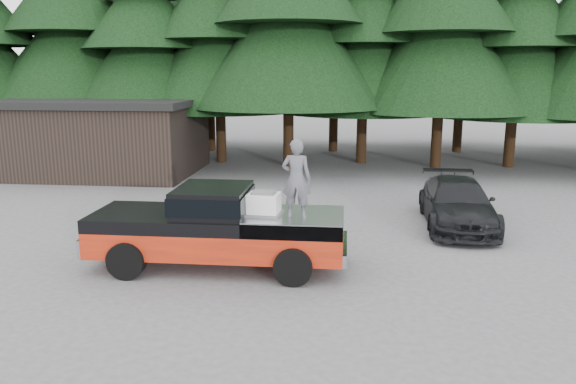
# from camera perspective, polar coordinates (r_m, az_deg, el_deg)

# --- Properties ---
(ground) EXTENTS (120.00, 120.00, 0.00)m
(ground) POSITION_cam_1_polar(r_m,az_deg,el_deg) (12.98, -2.29, -8.16)
(ground) COLOR #4A4B4D
(ground) RESTS_ON ground
(pickup_truck) EXTENTS (6.00, 2.04, 1.33)m
(pickup_truck) POSITION_cam_1_polar(r_m,az_deg,el_deg) (13.22, -7.10, -4.81)
(pickup_truck) COLOR red
(pickup_truck) RESTS_ON ground
(truck_cab) EXTENTS (1.66, 1.90, 0.59)m
(truck_cab) POSITION_cam_1_polar(r_m,az_deg,el_deg) (13.00, -7.64, -0.75)
(truck_cab) COLOR black
(truck_cab) RESTS_ON pickup_truck
(air_compressor) EXTENTS (0.74, 0.63, 0.48)m
(air_compressor) POSITION_cam_1_polar(r_m,az_deg,el_deg) (12.63, -2.47, -1.30)
(air_compressor) COLOR silver
(air_compressor) RESTS_ON pickup_truck
(man_on_bed) EXTENTS (0.67, 0.46, 1.76)m
(man_on_bed) POSITION_cam_1_polar(r_m,az_deg,el_deg) (12.22, 0.85, 1.33)
(man_on_bed) COLOR #4C4C53
(man_on_bed) RESTS_ON pickup_truck
(parked_car) EXTENTS (2.09, 4.82, 1.38)m
(parked_car) POSITION_cam_1_polar(r_m,az_deg,el_deg) (17.29, 16.80, -1.09)
(parked_car) COLOR black
(parked_car) RESTS_ON ground
(utility_building) EXTENTS (8.40, 6.40, 3.30)m
(utility_building) POSITION_cam_1_polar(r_m,az_deg,el_deg) (26.50, -18.11, 5.46)
(utility_building) COLOR black
(utility_building) RESTS_ON ground
(treeline) EXTENTS (60.15, 16.05, 17.50)m
(treeline) POSITION_cam_1_polar(r_m,az_deg,el_deg) (29.44, 3.53, 18.47)
(treeline) COLOR black
(treeline) RESTS_ON ground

